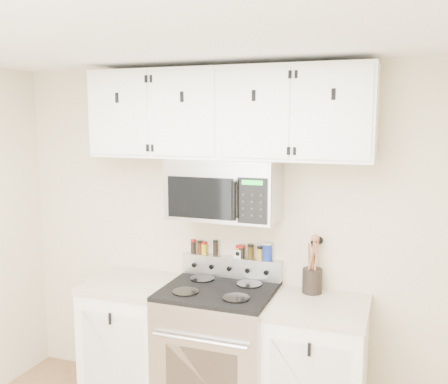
% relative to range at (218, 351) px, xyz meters
% --- Properties ---
extents(back_wall, '(3.50, 0.01, 2.50)m').
position_rel_range_xyz_m(back_wall, '(0.00, 0.32, 0.76)').
color(back_wall, beige).
rests_on(back_wall, floor).
extents(ceiling, '(3.50, 3.50, 0.01)m').
position_rel_range_xyz_m(ceiling, '(0.00, -1.43, 2.01)').
color(ceiling, white).
rests_on(ceiling, back_wall).
extents(range, '(0.76, 0.65, 1.10)m').
position_rel_range_xyz_m(range, '(0.00, 0.00, 0.00)').
color(range, '#B7B7BA').
rests_on(range, floor).
extents(base_cabinet_left, '(0.64, 0.62, 0.92)m').
position_rel_range_xyz_m(base_cabinet_left, '(-0.69, 0.02, -0.03)').
color(base_cabinet_left, white).
rests_on(base_cabinet_left, floor).
extents(base_cabinet_right, '(0.64, 0.62, 0.92)m').
position_rel_range_xyz_m(base_cabinet_right, '(0.69, 0.02, -0.03)').
color(base_cabinet_right, white).
rests_on(base_cabinet_right, floor).
extents(microwave, '(0.76, 0.44, 0.42)m').
position_rel_range_xyz_m(microwave, '(0.00, 0.13, 1.14)').
color(microwave, '#9E9EA3').
rests_on(microwave, back_wall).
extents(upper_cabinets, '(2.00, 0.35, 0.62)m').
position_rel_range_xyz_m(upper_cabinets, '(-0.00, 0.15, 1.66)').
color(upper_cabinets, white).
rests_on(upper_cabinets, back_wall).
extents(utensil_crock, '(0.14, 0.14, 0.40)m').
position_rel_range_xyz_m(utensil_crock, '(0.61, 0.22, 0.53)').
color(utensil_crock, black).
rests_on(utensil_crock, base_cabinet_right).
extents(kitchen_timer, '(0.06, 0.05, 0.06)m').
position_rel_range_xyz_m(kitchen_timer, '(0.05, 0.28, 0.64)').
color(kitchen_timer, silver).
rests_on(kitchen_timer, range).
extents(salt_canister, '(0.07, 0.07, 0.13)m').
position_rel_range_xyz_m(salt_canister, '(0.27, 0.28, 0.68)').
color(salt_canister, navy).
rests_on(salt_canister, range).
extents(spice_jar_0, '(0.04, 0.04, 0.11)m').
position_rel_range_xyz_m(spice_jar_0, '(-0.31, 0.28, 0.67)').
color(spice_jar_0, black).
rests_on(spice_jar_0, range).
extents(spice_jar_1, '(0.04, 0.04, 0.10)m').
position_rel_range_xyz_m(spice_jar_1, '(-0.25, 0.28, 0.66)').
color(spice_jar_1, '#3D1F0E').
rests_on(spice_jar_1, range).
extents(spice_jar_2, '(0.04, 0.04, 0.10)m').
position_rel_range_xyz_m(spice_jar_2, '(-0.22, 0.28, 0.66)').
color(spice_jar_2, gold).
rests_on(spice_jar_2, range).
extents(spice_jar_3, '(0.04, 0.04, 0.12)m').
position_rel_range_xyz_m(spice_jar_3, '(-0.13, 0.28, 0.67)').
color(spice_jar_3, black).
rests_on(spice_jar_3, range).
extents(spice_jar_4, '(0.04, 0.04, 0.09)m').
position_rel_range_xyz_m(spice_jar_4, '(0.05, 0.28, 0.66)').
color(spice_jar_4, orange).
rests_on(spice_jar_4, range).
extents(spice_jar_5, '(0.05, 0.05, 0.10)m').
position_rel_range_xyz_m(spice_jar_5, '(0.08, 0.28, 0.66)').
color(spice_jar_5, black).
rests_on(spice_jar_5, range).
extents(spice_jar_6, '(0.05, 0.05, 0.11)m').
position_rel_range_xyz_m(spice_jar_6, '(0.15, 0.28, 0.67)').
color(spice_jar_6, '#3B2B0E').
rests_on(spice_jar_6, range).
extents(spice_jar_7, '(0.04, 0.04, 0.10)m').
position_rel_range_xyz_m(spice_jar_7, '(0.22, 0.28, 0.66)').
color(spice_jar_7, gold).
rests_on(spice_jar_7, range).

